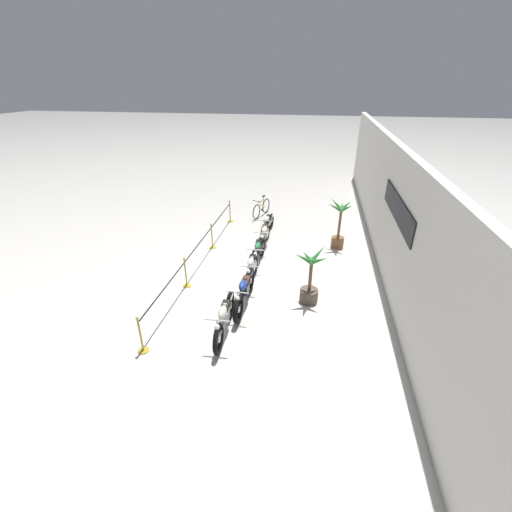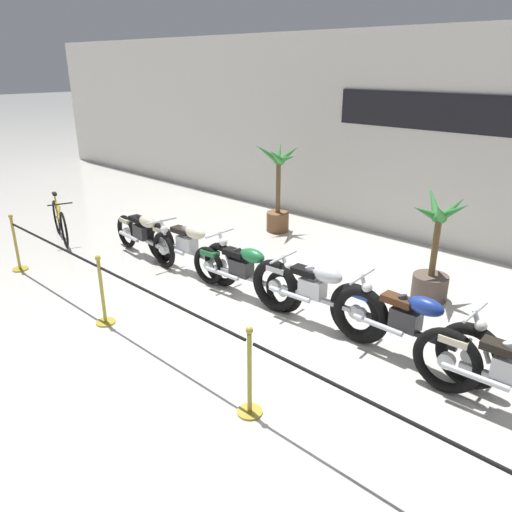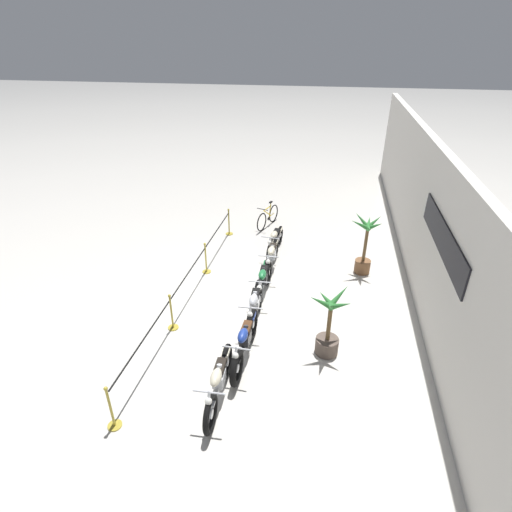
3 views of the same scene
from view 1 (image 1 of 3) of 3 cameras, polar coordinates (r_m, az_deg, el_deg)
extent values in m
plane|color=silver|center=(12.28, -3.21, -2.18)|extent=(120.00, 120.00, 0.00)
cube|color=silver|center=(11.38, 22.59, 4.92)|extent=(28.00, 0.25, 4.20)
cube|color=black|center=(10.99, 22.54, 7.30)|extent=(4.15, 0.04, 0.70)
torus|color=black|center=(14.32, 1.22, 3.87)|extent=(0.68, 0.16, 0.67)
torus|color=black|center=(15.61, 2.56, 5.89)|extent=(0.68, 0.16, 0.67)
cylinder|color=silver|center=(14.32, 1.22, 3.87)|extent=(0.17, 0.10, 0.16)
cylinder|color=silver|center=(15.61, 2.56, 5.89)|extent=(0.17, 0.10, 0.16)
cylinder|color=silver|center=(14.13, 1.14, 4.78)|extent=(0.31, 0.08, 0.59)
cube|color=#2D2D30|center=(14.95, 1.97, 5.56)|extent=(0.38, 0.25, 0.26)
cylinder|color=#2D2D30|center=(14.84, 1.95, 6.22)|extent=(0.19, 0.13, 0.24)
cylinder|color=#2D2D30|center=(14.91, 2.03, 6.33)|extent=(0.19, 0.13, 0.24)
cylinder|color=silver|center=(15.30, 1.73, 5.53)|extent=(0.70, 0.14, 0.07)
cube|color=#ADAFB5|center=(14.96, 1.92, 5.00)|extent=(1.15, 0.17, 0.06)
ellipsoid|color=beige|center=(14.65, 1.77, 6.18)|extent=(0.48, 0.26, 0.22)
cube|color=black|center=(14.99, 2.11, 6.52)|extent=(0.42, 0.24, 0.09)
cube|color=beige|center=(15.48, 2.54, 6.67)|extent=(0.33, 0.19, 0.08)
cylinder|color=silver|center=(14.13, 1.26, 5.95)|extent=(0.10, 0.62, 0.04)
sphere|color=silver|center=(14.11, 1.17, 5.30)|extent=(0.14, 0.14, 0.14)
torus|color=black|center=(13.06, 1.02, 1.66)|extent=(0.76, 0.15, 0.76)
torus|color=black|center=(14.54, 1.94, 4.42)|extent=(0.76, 0.15, 0.76)
cylinder|color=silver|center=(13.06, 1.02, 1.66)|extent=(0.18, 0.08, 0.17)
cylinder|color=silver|center=(14.54, 1.94, 4.42)|extent=(0.18, 0.08, 0.17)
cylinder|color=silver|center=(12.86, 0.98, 2.62)|extent=(0.30, 0.06, 0.59)
cube|color=silver|center=(13.78, 1.54, 3.80)|extent=(0.36, 0.23, 0.26)
cylinder|color=silver|center=(13.66, 1.53, 4.50)|extent=(0.18, 0.11, 0.24)
cylinder|color=silver|center=(13.74, 1.58, 4.64)|extent=(0.18, 0.11, 0.24)
cylinder|color=silver|center=(14.13, 1.14, 3.80)|extent=(0.70, 0.08, 0.07)
cube|color=#ADAFB5|center=(13.79, 1.51, 3.19)|extent=(1.31, 0.09, 0.06)
ellipsoid|color=beige|center=(13.47, 1.43, 4.43)|extent=(0.46, 0.23, 0.22)
cube|color=black|center=(13.81, 1.63, 4.85)|extent=(0.40, 0.21, 0.09)
cube|color=beige|center=(14.40, 1.94, 5.31)|extent=(0.32, 0.17, 0.08)
cylinder|color=silver|center=(12.85, 1.06, 3.91)|extent=(0.05, 0.62, 0.04)
sphere|color=silver|center=(12.84, 1.00, 3.19)|extent=(0.14, 0.14, 0.14)
torus|color=black|center=(11.88, -0.10, -1.39)|extent=(0.66, 0.13, 0.66)
torus|color=black|center=(13.30, 0.76, 1.91)|extent=(0.66, 0.13, 0.66)
cylinder|color=silver|center=(11.88, -0.10, -1.39)|extent=(0.16, 0.09, 0.16)
cylinder|color=silver|center=(13.30, 0.76, 1.91)|extent=(0.16, 0.09, 0.16)
cylinder|color=silver|center=(11.67, -0.16, -0.38)|extent=(0.31, 0.07, 0.59)
cube|color=#2D2D30|center=(12.56, 0.38, 1.11)|extent=(0.37, 0.24, 0.26)
cylinder|color=#2D2D30|center=(12.43, 0.36, 1.85)|extent=(0.18, 0.12, 0.24)
cylinder|color=#2D2D30|center=(12.51, 0.41, 2.01)|extent=(0.18, 0.12, 0.24)
cylinder|color=silver|center=(12.90, -0.08, 1.17)|extent=(0.70, 0.11, 0.07)
cube|color=#ADAFB5|center=(12.58, 0.35, 0.44)|extent=(1.28, 0.13, 0.06)
ellipsoid|color=#1E6B38|center=(12.24, 0.26, 1.73)|extent=(0.47, 0.25, 0.22)
cube|color=black|center=(12.58, 0.46, 2.27)|extent=(0.41, 0.22, 0.09)
cube|color=#1E6B38|center=(13.15, 0.74, 2.76)|extent=(0.33, 0.18, 0.08)
cylinder|color=silver|center=(11.64, -0.09, 1.03)|extent=(0.07, 0.62, 0.04)
sphere|color=silver|center=(11.64, -0.14, 0.24)|extent=(0.14, 0.14, 0.14)
torus|color=black|center=(10.72, -1.26, -4.36)|extent=(0.82, 0.19, 0.82)
torus|color=black|center=(11.97, -0.29, -0.74)|extent=(0.82, 0.19, 0.82)
cylinder|color=silver|center=(10.72, -1.26, -4.36)|extent=(0.19, 0.09, 0.19)
cylinder|color=silver|center=(11.97, -0.29, -0.74)|extent=(0.19, 0.09, 0.19)
cylinder|color=silver|center=(10.50, -1.35, -3.30)|extent=(0.31, 0.07, 0.59)
cube|color=silver|center=(11.30, -0.72, -1.62)|extent=(0.37, 0.24, 0.26)
cylinder|color=silver|center=(11.17, -0.75, -0.82)|extent=(0.18, 0.12, 0.24)
cylinder|color=silver|center=(11.24, -0.70, -0.63)|extent=(0.18, 0.12, 0.24)
cylinder|color=silver|center=(11.65, -1.20, -1.47)|extent=(0.70, 0.11, 0.07)
cube|color=#ADAFB5|center=(11.33, -0.75, -2.36)|extent=(1.16, 0.13, 0.06)
ellipsoid|color=#B7BABF|center=(10.98, -0.89, -1.01)|extent=(0.47, 0.25, 0.22)
cube|color=black|center=(11.31, -0.64, -0.33)|extent=(0.41, 0.22, 0.09)
cube|color=#B7BABF|center=(11.79, -0.32, 0.37)|extent=(0.33, 0.18, 0.08)
cylinder|color=silver|center=(10.46, -1.28, -1.74)|extent=(0.07, 0.62, 0.04)
sphere|color=silver|center=(10.46, -1.33, -2.62)|extent=(0.14, 0.14, 0.14)
torus|color=black|center=(9.55, -3.00, -8.87)|extent=(0.81, 0.16, 0.81)
torus|color=black|center=(10.80, -1.04, -4.12)|extent=(0.81, 0.16, 0.81)
cylinder|color=silver|center=(9.55, -3.00, -8.87)|extent=(0.19, 0.08, 0.19)
cylinder|color=silver|center=(10.80, -1.04, -4.12)|extent=(0.19, 0.08, 0.19)
cylinder|color=silver|center=(9.31, -3.18, -7.78)|extent=(0.30, 0.06, 0.59)
cube|color=#2D2D30|center=(10.12, -1.90, -5.44)|extent=(0.36, 0.23, 0.26)
cylinder|color=#2D2D30|center=(9.98, -1.97, -4.60)|extent=(0.18, 0.11, 0.24)
cylinder|color=#2D2D30|center=(10.04, -1.87, -4.36)|extent=(0.18, 0.11, 0.24)
cylinder|color=silver|center=(10.47, -2.28, -5.13)|extent=(0.70, 0.08, 0.07)
cube|color=black|center=(10.15, -1.96, -6.26)|extent=(1.24, 0.08, 0.06)
ellipsoid|color=navy|center=(9.79, -2.23, -4.88)|extent=(0.46, 0.23, 0.22)
cube|color=#4C2D19|center=(10.11, -1.76, -4.00)|extent=(0.40, 0.21, 0.09)
cube|color=navy|center=(10.61, -1.11, -2.95)|extent=(0.32, 0.16, 0.08)
cylinder|color=silver|center=(9.25, -3.05, -6.05)|extent=(0.05, 0.62, 0.04)
sphere|color=silver|center=(9.27, -3.15, -7.04)|extent=(0.14, 0.14, 0.14)
torus|color=black|center=(8.66, -6.30, -13.55)|extent=(0.80, 0.15, 0.80)
torus|color=black|center=(9.73, -4.36, -8.20)|extent=(0.80, 0.15, 0.80)
cylinder|color=silver|center=(8.66, -6.30, -13.55)|extent=(0.19, 0.09, 0.19)
cylinder|color=silver|center=(9.73, -4.36, -8.20)|extent=(0.19, 0.09, 0.19)
cylinder|color=silver|center=(8.41, -6.55, -12.49)|extent=(0.31, 0.07, 0.59)
cube|color=silver|center=(9.12, -5.24, -9.74)|extent=(0.37, 0.24, 0.26)
cylinder|color=silver|center=(8.97, -5.35, -8.88)|extent=(0.18, 0.12, 0.24)
cylinder|color=silver|center=(9.04, -5.23, -8.57)|extent=(0.18, 0.12, 0.24)
cylinder|color=silver|center=(9.47, -5.64, -9.25)|extent=(0.70, 0.10, 0.07)
cube|color=#ADAFB5|center=(9.17, -5.27, -10.62)|extent=(1.13, 0.11, 0.06)
ellipsoid|color=beige|center=(8.79, -5.64, -9.28)|extent=(0.47, 0.24, 0.22)
cube|color=black|center=(9.09, -5.12, -8.15)|extent=(0.41, 0.22, 0.09)
cube|color=beige|center=(9.52, -4.48, -6.96)|extent=(0.33, 0.17, 0.08)
cylinder|color=silver|center=(8.32, -6.46, -10.60)|extent=(0.06, 0.62, 0.04)
sphere|color=silver|center=(8.35, -6.54, -11.69)|extent=(0.14, 0.14, 0.14)
torus|color=black|center=(16.60, 0.08, 7.36)|extent=(0.71, 0.27, 0.73)
torus|color=black|center=(17.45, 1.68, 8.37)|extent=(0.71, 0.27, 0.73)
cylinder|color=gold|center=(16.91, 0.83, 8.53)|extent=(0.58, 0.22, 0.43)
cylinder|color=gold|center=(16.89, 0.91, 9.22)|extent=(0.53, 0.20, 0.04)
cylinder|color=gold|center=(17.09, 1.22, 9.02)|extent=(0.15, 0.08, 0.55)
cube|color=black|center=(17.04, 1.29, 9.95)|extent=(0.20, 0.13, 0.05)
cylinder|color=gold|center=(17.28, 1.37, 8.17)|extent=(0.45, 0.17, 0.03)
cylinder|color=black|center=(16.48, 0.18, 9.12)|extent=(0.18, 0.47, 0.03)
cylinder|color=black|center=(17.12, 1.02, 7.70)|extent=(0.13, 0.08, 0.12)
cylinder|color=brown|center=(14.16, 13.41, 2.26)|extent=(0.50, 0.50, 0.43)
cylinder|color=brown|center=(13.85, 13.76, 5.23)|extent=(0.10, 0.10, 1.16)
cone|color=#337F38|center=(13.44, 14.14, 7.43)|extent=(0.51, 0.19, 0.30)
cone|color=#337F38|center=(13.51, 14.83, 7.71)|extent=(0.40, 0.51, 0.48)
cone|color=#337F38|center=(13.75, 14.75, 8.12)|extent=(0.43, 0.50, 0.50)
cone|color=#337F38|center=(13.84, 14.13, 8.05)|extent=(0.57, 0.23, 0.32)
cone|color=#337F38|center=(13.74, 13.32, 8.35)|extent=(0.47, 0.55, 0.54)
cone|color=#337F38|center=(13.47, 13.07, 7.90)|extent=(0.39, 0.66, 0.51)
cylinder|color=brown|center=(10.59, 8.79, -6.50)|extent=(0.55, 0.55, 0.41)
cylinder|color=brown|center=(10.22, 9.06, -3.31)|extent=(0.10, 0.10, 0.96)
cone|color=#337F38|center=(9.75, 9.14, -0.81)|extent=(0.54, 0.22, 0.43)
cone|color=#337F38|center=(9.85, 10.39, -0.74)|extent=(0.35, 0.54, 0.46)
cone|color=#337F38|center=(10.08, 10.22, 0.28)|extent=(0.53, 0.50, 0.56)
cone|color=#337F38|center=(10.10, 8.63, -0.16)|extent=(0.45, 0.43, 0.37)
cone|color=#337F38|center=(9.85, 7.99, -0.41)|extent=(0.33, 0.60, 0.49)
cylinder|color=gold|center=(16.47, -4.31, 5.79)|extent=(0.28, 0.28, 0.03)
cylinder|color=gold|center=(16.29, -4.37, 7.39)|extent=(0.05, 0.05, 0.95)
sphere|color=gold|center=(16.13, -4.43, 9.11)|extent=(0.08, 0.08, 0.08)
cylinder|color=black|center=(14.84, -5.81, 6.86)|extent=(2.80, 0.04, 0.04)
cylinder|color=black|center=(12.29, -9.43, 2.12)|extent=(2.79, 0.04, 0.04)
cylinder|color=black|center=(9.88, -15.01, -5.22)|extent=(2.95, 0.04, 0.04)
cylinder|color=gold|center=(13.90, -7.25, 1.41)|extent=(0.28, 0.28, 0.03)
cylinder|color=gold|center=(13.69, -7.36, 3.24)|extent=(0.05, 0.05, 0.95)
sphere|color=gold|center=(13.49, -7.49, 5.24)|extent=(0.08, 0.08, 0.08)
cylinder|color=gold|center=(11.51, -11.43, -4.86)|extent=(0.28, 0.28, 0.03)
cylinder|color=gold|center=(11.26, -11.65, -2.76)|extent=(0.05, 0.05, 0.95)
sphere|color=gold|center=(11.02, -11.90, -0.44)|extent=(0.08, 0.08, 0.08)
cylinder|color=gold|center=(9.31, -18.25, -14.70)|extent=(0.28, 0.28, 0.03)
cylinder|color=gold|center=(9.01, -18.71, -12.38)|extent=(0.05, 0.05, 0.95)
sphere|color=gold|center=(8.70, -19.21, -9.75)|extent=(0.08, 0.08, 0.08)
camera|label=2|loc=(9.57, -38.59, 6.14)|focal=35.00mm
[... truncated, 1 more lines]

